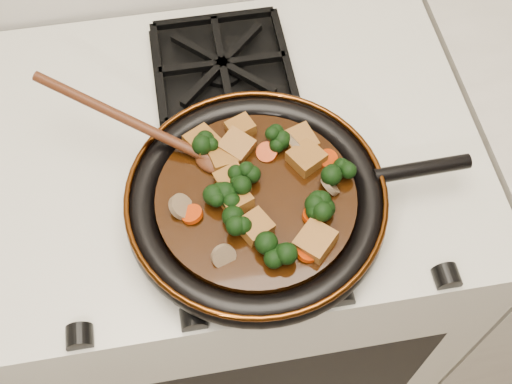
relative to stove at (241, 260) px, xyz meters
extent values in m
cube|color=beige|center=(0.00, 0.00, 0.00)|extent=(0.76, 0.60, 0.90)
cylinder|color=black|center=(0.01, -0.14, 0.48)|extent=(0.34, 0.34, 0.01)
torus|color=black|center=(0.01, -0.14, 0.49)|extent=(0.37, 0.37, 0.04)
torus|color=#49230A|center=(0.01, -0.14, 0.51)|extent=(0.36, 0.36, 0.01)
cylinder|color=black|center=(0.25, -0.13, 0.51)|extent=(0.14, 0.02, 0.02)
cylinder|color=black|center=(0.01, -0.14, 0.50)|extent=(0.28, 0.28, 0.02)
cube|color=brown|center=(-0.01, -0.06, 0.52)|extent=(0.06, 0.06, 0.03)
cube|color=brown|center=(0.00, -0.03, 0.52)|extent=(0.05, 0.04, 0.02)
cube|color=brown|center=(0.00, -0.19, 0.52)|extent=(0.06, 0.05, 0.03)
cube|color=brown|center=(0.09, -0.06, 0.52)|extent=(0.05, 0.05, 0.03)
cube|color=brown|center=(0.09, -0.10, 0.52)|extent=(0.06, 0.06, 0.03)
cube|color=brown|center=(-0.02, -0.14, 0.52)|extent=(0.05, 0.06, 0.03)
cube|color=brown|center=(0.07, -0.22, 0.52)|extent=(0.06, 0.06, 0.03)
cube|color=brown|center=(-0.02, -0.12, 0.52)|extent=(0.05, 0.05, 0.03)
cube|color=brown|center=(-0.03, -0.08, 0.52)|extent=(0.04, 0.04, 0.03)
cube|color=brown|center=(-0.05, -0.04, 0.52)|extent=(0.06, 0.06, 0.03)
cylinder|color=#B12D04|center=(0.06, -0.24, 0.51)|extent=(0.03, 0.03, 0.02)
cylinder|color=#B12D04|center=(-0.04, -0.06, 0.51)|extent=(0.03, 0.03, 0.02)
cylinder|color=#B12D04|center=(0.08, -0.19, 0.51)|extent=(0.03, 0.03, 0.01)
cylinder|color=#B12D04|center=(0.12, -0.10, 0.51)|extent=(0.03, 0.03, 0.02)
cylinder|color=#B12D04|center=(0.04, -0.07, 0.51)|extent=(0.03, 0.03, 0.02)
cylinder|color=#B12D04|center=(-0.08, -0.16, 0.51)|extent=(0.03, 0.03, 0.02)
cylinder|color=brown|center=(-0.05, -0.23, 0.52)|extent=(0.04, 0.03, 0.03)
cylinder|color=brown|center=(0.11, -0.14, 0.52)|extent=(0.03, 0.04, 0.03)
cylinder|color=brown|center=(-0.10, -0.14, 0.52)|extent=(0.04, 0.04, 0.03)
cylinder|color=brown|center=(0.08, -0.07, 0.52)|extent=(0.04, 0.05, 0.03)
ellipsoid|color=#451F0E|center=(-0.04, -0.08, 0.51)|extent=(0.07, 0.06, 0.02)
cylinder|color=#451F0E|center=(-0.16, 0.00, 0.55)|extent=(0.02, 0.02, 0.28)
camera|label=1|loc=(-0.07, -0.58, 1.27)|focal=45.00mm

